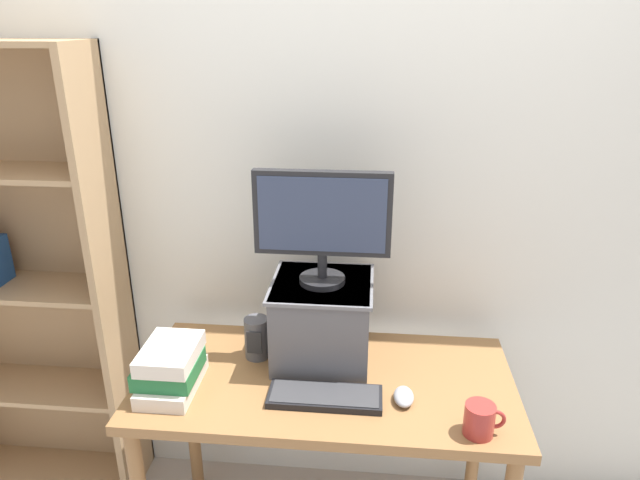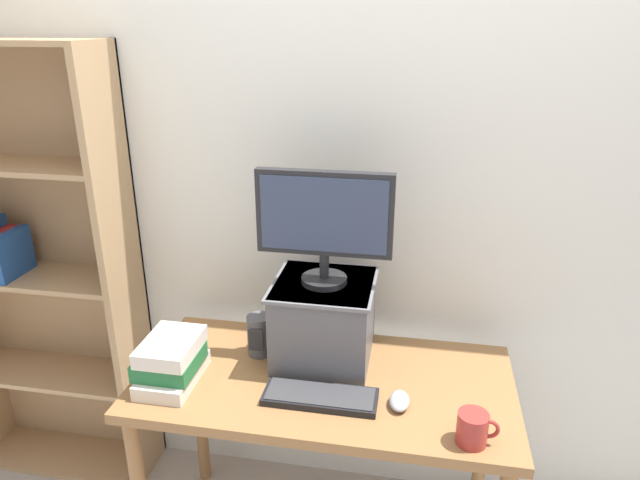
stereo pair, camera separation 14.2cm
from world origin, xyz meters
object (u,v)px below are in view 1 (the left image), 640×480
at_px(computer_monitor, 322,220).
at_px(computer_mouse, 404,397).
at_px(desk_speaker, 257,338).
at_px(coffee_mug, 480,420).
at_px(book_stack, 170,368).
at_px(desk, 325,401).
at_px(bookshelf_unit, 13,281).
at_px(riser_box, 322,318).
at_px(keyboard, 325,396).

xyz_separation_m(computer_monitor, computer_mouse, (0.28, -0.23, -0.50)).
bearing_deg(desk_speaker, coffee_mug, -25.14).
height_order(computer_mouse, book_stack, book_stack).
bearing_deg(book_stack, desk_speaker, 41.78).
bearing_deg(book_stack, coffee_mug, -7.41).
xyz_separation_m(desk, desk_speaker, (-0.25, 0.11, 0.17)).
relative_size(computer_monitor, coffee_mug, 3.76).
height_order(bookshelf_unit, computer_mouse, bookshelf_unit).
bearing_deg(desk_speaker, book_stack, -138.22).
distance_m(desk, computer_monitor, 0.63).
relative_size(computer_mouse, desk_speaker, 0.69).
bearing_deg(computer_monitor, riser_box, 90.00).
bearing_deg(computer_mouse, coffee_mug, -31.40).
bearing_deg(riser_box, bookshelf_unit, 172.82).
bearing_deg(desk_speaker, bookshelf_unit, 169.82).
relative_size(desk, riser_box, 3.63).
bearing_deg(desk_speaker, keyboard, -40.61).
height_order(desk, computer_mouse, computer_mouse).
bearing_deg(computer_mouse, bookshelf_unit, 165.58).
bearing_deg(bookshelf_unit, riser_box, -7.18).
height_order(book_stack, coffee_mug, book_stack).
bearing_deg(computer_monitor, desk, -79.49).
distance_m(desk, keyboard, 0.16).
distance_m(book_stack, coffee_mug, 0.97).
bearing_deg(desk_speaker, computer_monitor, 5.87).
distance_m(desk, coffee_mug, 0.55).
relative_size(keyboard, computer_mouse, 3.49).
height_order(computer_monitor, keyboard, computer_monitor).
relative_size(bookshelf_unit, riser_box, 5.29).
xyz_separation_m(bookshelf_unit, keyboard, (1.27, -0.41, -0.15)).
distance_m(keyboard, desk_speaker, 0.35).
height_order(keyboard, desk_speaker, desk_speaker).
relative_size(riser_box, coffee_mug, 2.89).
xyz_separation_m(desk, computer_monitor, (-0.02, 0.13, 0.62)).
bearing_deg(desk, computer_mouse, -22.08).
relative_size(bookshelf_unit, keyboard, 5.07).
xyz_separation_m(computer_mouse, desk_speaker, (-0.51, 0.21, 0.06)).
distance_m(computer_monitor, coffee_mug, 0.77).
distance_m(computer_monitor, computer_mouse, 0.62).
xyz_separation_m(desk, book_stack, (-0.49, -0.11, 0.17)).
xyz_separation_m(bookshelf_unit, desk_speaker, (1.01, -0.18, -0.09)).
relative_size(riser_box, book_stack, 1.31).
bearing_deg(computer_monitor, computer_mouse, -39.76).
height_order(desk, book_stack, book_stack).
relative_size(desk, keyboard, 3.48).
bearing_deg(coffee_mug, book_stack, 172.59).
bearing_deg(book_stack, computer_mouse, 0.33).
distance_m(desk, riser_box, 0.28).
relative_size(computer_monitor, computer_mouse, 4.35).
relative_size(computer_monitor, book_stack, 1.70).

